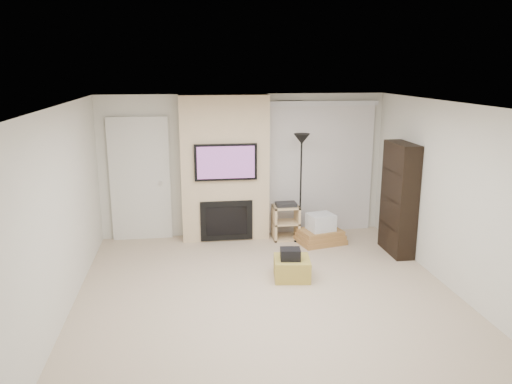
{
  "coord_description": "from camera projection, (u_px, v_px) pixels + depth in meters",
  "views": [
    {
      "loc": [
        -1.01,
        -5.87,
        2.93
      ],
      "look_at": [
        0.0,
        1.2,
        1.15
      ],
      "focal_mm": 35.0,
      "sensor_mm": 36.0,
      "label": 1
    }
  ],
  "objects": [
    {
      "name": "wall_left",
      "position": [
        59.0,
        216.0,
        5.84
      ],
      "size": [
        0.0,
        5.5,
        2.5
      ],
      "primitive_type": "cube",
      "rotation": [
        1.57,
        0.0,
        1.57
      ],
      "color": "silver",
      "rests_on": "ground"
    },
    {
      "name": "wall_front",
      "position": [
        335.0,
        312.0,
        3.54
      ],
      "size": [
        5.0,
        0.0,
        2.5
      ],
      "primitive_type": "cube",
      "rotation": [
        1.57,
        0.0,
        0.0
      ],
      "color": "silver",
      "rests_on": "ground"
    },
    {
      "name": "wall_back",
      "position": [
        244.0,
        166.0,
        8.82
      ],
      "size": [
        5.0,
        0.0,
        2.5
      ],
      "primitive_type": "cube",
      "rotation": [
        1.57,
        0.0,
        0.0
      ],
      "color": "silver",
      "rests_on": "ground"
    },
    {
      "name": "ceiling",
      "position": [
        270.0,
        105.0,
        5.88
      ],
      "size": [
        5.0,
        5.5,
        0.0
      ],
      "primitive_type": "cube",
      "color": "white",
      "rests_on": "wall_back"
    },
    {
      "name": "ottoman",
      "position": [
        292.0,
        268.0,
        7.12
      ],
      "size": [
        0.56,
        0.56,
        0.3
      ],
      "primitive_type": "cube",
      "rotation": [
        0.0,
        0.0,
        -0.13
      ],
      "color": "#AF973E",
      "rests_on": "floor"
    },
    {
      "name": "av_stand",
      "position": [
        286.0,
        220.0,
        8.72
      ],
      "size": [
        0.45,
        0.38,
        0.66
      ],
      "color": "#DBB986",
      "rests_on": "floor"
    },
    {
      "name": "vertical_blinds",
      "position": [
        321.0,
        163.0,
        8.96
      ],
      "size": [
        1.98,
        0.1,
        2.37
      ],
      "color": "silver",
      "rests_on": "floor"
    },
    {
      "name": "box_stack",
      "position": [
        320.0,
        232.0,
        8.56
      ],
      "size": [
        0.87,
        0.73,
        0.51
      ],
      "color": "#A97640",
      "rests_on": "floor"
    },
    {
      "name": "entry_door",
      "position": [
        140.0,
        180.0,
        8.59
      ],
      "size": [
        1.02,
        0.11,
        2.14
      ],
      "color": "silver",
      "rests_on": "floor"
    },
    {
      "name": "floor",
      "position": [
        269.0,
        300.0,
        6.48
      ],
      "size": [
        5.0,
        5.5,
        0.0
      ],
      "primitive_type": "cube",
      "color": "#C5AD90",
      "rests_on": "ground"
    },
    {
      "name": "black_bag",
      "position": [
        290.0,
        254.0,
        7.02
      ],
      "size": [
        0.31,
        0.25,
        0.16
      ],
      "primitive_type": "cube",
      "rotation": [
        0.0,
        0.0,
        -0.13
      ],
      "color": "black",
      "rests_on": "ottoman"
    },
    {
      "name": "floor_lamp",
      "position": [
        301.0,
        157.0,
        8.37
      ],
      "size": [
        0.28,
        0.28,
        1.87
      ],
      "color": "black",
      "rests_on": "floor"
    },
    {
      "name": "hvac_vent",
      "position": [
        290.0,
        101.0,
        6.7
      ],
      "size": [
        0.35,
        0.18,
        0.01
      ],
      "primitive_type": "cube",
      "color": "silver",
      "rests_on": "ceiling"
    },
    {
      "name": "bookshelf",
      "position": [
        399.0,
        199.0,
        7.95
      ],
      "size": [
        0.3,
        0.8,
        1.8
      ],
      "color": "black",
      "rests_on": "floor"
    },
    {
      "name": "wall_right",
      "position": [
        458.0,
        200.0,
        6.52
      ],
      "size": [
        0.0,
        5.5,
        2.5
      ],
      "primitive_type": "cube",
      "rotation": [
        1.57,
        0.0,
        1.57
      ],
      "color": "silver",
      "rests_on": "ground"
    },
    {
      "name": "fireplace_wall",
      "position": [
        225.0,
        169.0,
        8.57
      ],
      "size": [
        1.5,
        0.47,
        2.5
      ],
      "color": "beige",
      "rests_on": "floor"
    }
  ]
}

